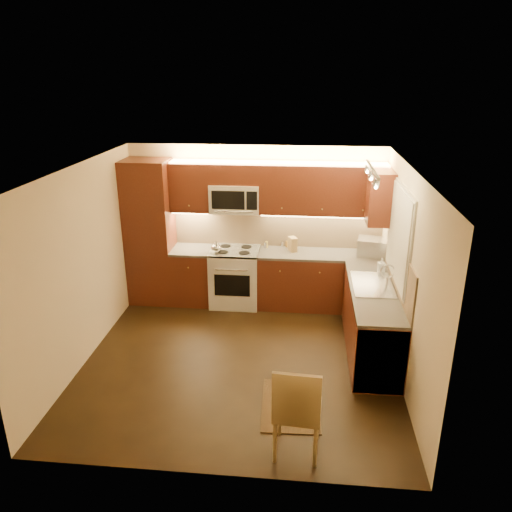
# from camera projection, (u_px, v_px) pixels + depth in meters

# --- Properties ---
(floor) EXTENTS (4.00, 4.00, 0.01)m
(floor) POSITION_uv_depth(u_px,v_px,m) (240.00, 359.00, 6.55)
(floor) COLOR black
(floor) RESTS_ON ground
(ceiling) EXTENTS (4.00, 4.00, 0.01)m
(ceiling) POSITION_uv_depth(u_px,v_px,m) (238.00, 170.00, 5.67)
(ceiling) COLOR beige
(ceiling) RESTS_ON ground
(wall_back) EXTENTS (4.00, 0.01, 2.50)m
(wall_back) POSITION_uv_depth(u_px,v_px,m) (256.00, 224.00, 7.97)
(wall_back) COLOR beige
(wall_back) RESTS_ON ground
(wall_front) EXTENTS (4.00, 0.01, 2.50)m
(wall_front) POSITION_uv_depth(u_px,v_px,m) (209.00, 360.00, 4.24)
(wall_front) COLOR beige
(wall_front) RESTS_ON ground
(wall_left) EXTENTS (0.01, 4.00, 2.50)m
(wall_left) POSITION_uv_depth(u_px,v_px,m) (83.00, 265.00, 6.29)
(wall_left) COLOR beige
(wall_left) RESTS_ON ground
(wall_right) EXTENTS (0.01, 4.00, 2.50)m
(wall_right) POSITION_uv_depth(u_px,v_px,m) (406.00, 278.00, 5.92)
(wall_right) COLOR beige
(wall_right) RESTS_ON ground
(pantry) EXTENTS (0.70, 0.60, 2.30)m
(pantry) POSITION_uv_depth(u_px,v_px,m) (150.00, 233.00, 7.88)
(pantry) COLOR #47190F
(pantry) RESTS_ON floor
(base_cab_back_left) EXTENTS (0.62, 0.60, 0.86)m
(base_cab_back_left) POSITION_uv_depth(u_px,v_px,m) (193.00, 276.00, 8.07)
(base_cab_back_left) COLOR #47190F
(base_cab_back_left) RESTS_ON floor
(counter_back_left) EXTENTS (0.62, 0.60, 0.04)m
(counter_back_left) POSITION_uv_depth(u_px,v_px,m) (192.00, 250.00, 7.91)
(counter_back_left) COLOR #3B3735
(counter_back_left) RESTS_ON base_cab_back_left
(base_cab_back_right) EXTENTS (1.92, 0.60, 0.86)m
(base_cab_back_right) POSITION_uv_depth(u_px,v_px,m) (319.00, 281.00, 7.88)
(base_cab_back_right) COLOR #47190F
(base_cab_back_right) RESTS_ON floor
(counter_back_right) EXTENTS (1.92, 0.60, 0.04)m
(counter_back_right) POSITION_uv_depth(u_px,v_px,m) (320.00, 254.00, 7.72)
(counter_back_right) COLOR #3B3735
(counter_back_right) RESTS_ON base_cab_back_right
(base_cab_right) EXTENTS (0.60, 2.00, 0.86)m
(base_cab_right) POSITION_uv_depth(u_px,v_px,m) (371.00, 322.00, 6.61)
(base_cab_right) COLOR #47190F
(base_cab_right) RESTS_ON floor
(counter_right) EXTENTS (0.60, 2.00, 0.04)m
(counter_right) POSITION_uv_depth(u_px,v_px,m) (374.00, 291.00, 6.45)
(counter_right) COLOR #3B3735
(counter_right) RESTS_ON base_cab_right
(dishwasher) EXTENTS (0.58, 0.60, 0.84)m
(dishwasher) POSITION_uv_depth(u_px,v_px,m) (378.00, 349.00, 5.96)
(dishwasher) COLOR silver
(dishwasher) RESTS_ON floor
(backsplash_back) EXTENTS (3.30, 0.02, 0.60)m
(backsplash_back) POSITION_uv_depth(u_px,v_px,m) (277.00, 228.00, 7.95)
(backsplash_back) COLOR tan
(backsplash_back) RESTS_ON wall_back
(backsplash_right) EXTENTS (0.02, 2.00, 0.60)m
(backsplash_right) POSITION_uv_depth(u_px,v_px,m) (399.00, 269.00, 6.31)
(backsplash_right) COLOR tan
(backsplash_right) RESTS_ON wall_right
(upper_cab_back_left) EXTENTS (0.62, 0.35, 0.75)m
(upper_cab_back_left) POSITION_uv_depth(u_px,v_px,m) (191.00, 187.00, 7.68)
(upper_cab_back_left) COLOR #47190F
(upper_cab_back_left) RESTS_ON wall_back
(upper_cab_back_right) EXTENTS (1.92, 0.35, 0.75)m
(upper_cab_back_right) POSITION_uv_depth(u_px,v_px,m) (323.00, 190.00, 7.49)
(upper_cab_back_right) COLOR #47190F
(upper_cab_back_right) RESTS_ON wall_back
(upper_cab_bridge) EXTENTS (0.76, 0.35, 0.31)m
(upper_cab_bridge) POSITION_uv_depth(u_px,v_px,m) (235.00, 173.00, 7.54)
(upper_cab_bridge) COLOR #47190F
(upper_cab_bridge) RESTS_ON wall_back
(upper_cab_right_corner) EXTENTS (0.35, 0.50, 0.75)m
(upper_cab_right_corner) POSITION_uv_depth(u_px,v_px,m) (380.00, 198.00, 7.02)
(upper_cab_right_corner) COLOR #47190F
(upper_cab_right_corner) RESTS_ON wall_right
(stove) EXTENTS (0.76, 0.65, 0.92)m
(stove) POSITION_uv_depth(u_px,v_px,m) (235.00, 277.00, 7.97)
(stove) COLOR silver
(stove) RESTS_ON floor
(microwave) EXTENTS (0.76, 0.38, 0.44)m
(microwave) POSITION_uv_depth(u_px,v_px,m) (235.00, 198.00, 7.66)
(microwave) COLOR silver
(microwave) RESTS_ON wall_back
(window_frame) EXTENTS (0.03, 1.44, 1.24)m
(window_frame) POSITION_uv_depth(u_px,v_px,m) (400.00, 235.00, 6.31)
(window_frame) COLOR silver
(window_frame) RESTS_ON wall_right
(window_blinds) EXTENTS (0.02, 1.36, 1.16)m
(window_blinds) POSITION_uv_depth(u_px,v_px,m) (398.00, 235.00, 6.31)
(window_blinds) COLOR silver
(window_blinds) RESTS_ON wall_right
(sink) EXTENTS (0.52, 0.86, 0.15)m
(sink) POSITION_uv_depth(u_px,v_px,m) (373.00, 280.00, 6.56)
(sink) COLOR silver
(sink) RESTS_ON counter_right
(faucet) EXTENTS (0.20, 0.04, 0.30)m
(faucet) POSITION_uv_depth(u_px,v_px,m) (387.00, 275.00, 6.51)
(faucet) COLOR silver
(faucet) RESTS_ON counter_right
(track_light_bar) EXTENTS (0.04, 1.20, 0.03)m
(track_light_bar) POSITION_uv_depth(u_px,v_px,m) (372.00, 169.00, 5.91)
(track_light_bar) COLOR silver
(track_light_bar) RESTS_ON ceiling
(kettle) EXTENTS (0.20, 0.20, 0.19)m
(kettle) POSITION_uv_depth(u_px,v_px,m) (216.00, 247.00, 7.65)
(kettle) COLOR silver
(kettle) RESTS_ON stove
(toaster_oven) EXTENTS (0.50, 0.41, 0.27)m
(toaster_oven) POSITION_uv_depth(u_px,v_px,m) (373.00, 247.00, 7.58)
(toaster_oven) COLOR silver
(toaster_oven) RESTS_ON counter_back_right
(knife_block) EXTENTS (0.16, 0.19, 0.22)m
(knife_block) POSITION_uv_depth(u_px,v_px,m) (293.00, 244.00, 7.78)
(knife_block) COLOR olive
(knife_block) RESTS_ON counter_back_right
(spice_jar_a) EXTENTS (0.04, 0.04, 0.09)m
(spice_jar_a) POSITION_uv_depth(u_px,v_px,m) (265.00, 245.00, 7.94)
(spice_jar_a) COLOR silver
(spice_jar_a) RESTS_ON counter_back_right
(spice_jar_b) EXTENTS (0.05, 0.05, 0.10)m
(spice_jar_b) POSITION_uv_depth(u_px,v_px,m) (287.00, 244.00, 7.97)
(spice_jar_b) COLOR olive
(spice_jar_b) RESTS_ON counter_back_right
(spice_jar_c) EXTENTS (0.05, 0.05, 0.09)m
(spice_jar_c) POSITION_uv_depth(u_px,v_px,m) (282.00, 244.00, 7.98)
(spice_jar_c) COLOR silver
(spice_jar_c) RESTS_ON counter_back_right
(spice_jar_d) EXTENTS (0.05, 0.05, 0.10)m
(spice_jar_d) POSITION_uv_depth(u_px,v_px,m) (267.00, 245.00, 7.95)
(spice_jar_d) COLOR olive
(spice_jar_d) RESTS_ON counter_back_right
(soap_bottle) EXTENTS (0.10, 0.10, 0.20)m
(soap_bottle) POSITION_uv_depth(u_px,v_px,m) (381.00, 265.00, 6.98)
(soap_bottle) COLOR white
(soap_bottle) RESTS_ON counter_right
(rug) EXTENTS (0.68, 0.99, 0.01)m
(rug) POSITION_uv_depth(u_px,v_px,m) (291.00, 405.00, 5.64)
(rug) COLOR black
(rug) RESTS_ON floor
(dining_chair) EXTENTS (0.48, 0.48, 1.02)m
(dining_chair) POSITION_uv_depth(u_px,v_px,m) (298.00, 408.00, 4.81)
(dining_chair) COLOR olive
(dining_chair) RESTS_ON floor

